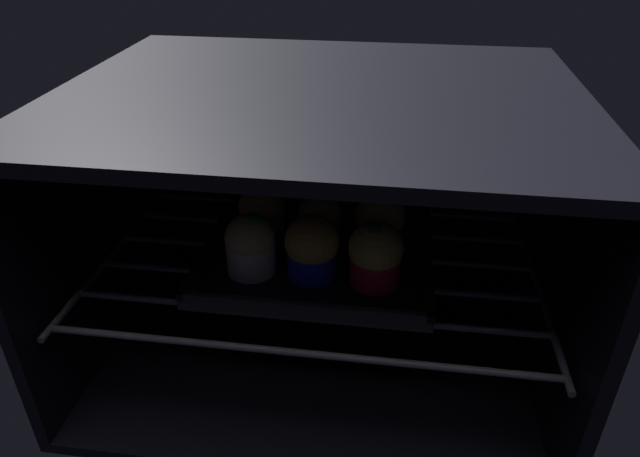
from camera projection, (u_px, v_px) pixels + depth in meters
oven_cavity at (325, 215)px, 77.02cm from camera, size 59.00×47.00×37.00cm
oven_rack at (320, 253)px, 75.14cm from camera, size 54.80×42.00×0.80cm
baking_tray at (320, 247)px, 74.29cm from camera, size 28.33×28.33×2.20cm
muffin_row0_col0 at (250, 245)px, 67.11cm from camera, size 5.93×5.93×7.76cm
muffin_row0_col1 at (311, 248)px, 66.42cm from camera, size 6.38×6.38×7.71cm
muffin_row0_col2 at (376, 254)px, 65.05cm from camera, size 6.31×6.31×7.95cm
muffin_row1_col0 at (262, 215)px, 73.09cm from camera, size 5.90×5.90×7.78cm
muffin_row1_col1 at (320, 222)px, 72.08cm from camera, size 5.82×5.82×7.60cm
muffin_row1_col2 at (380, 221)px, 71.05cm from camera, size 6.20×6.20×8.75cm
muffin_row2_col0 at (274, 191)px, 79.05cm from camera, size 6.18×6.18×7.69cm
muffin_row2_col1 at (325, 193)px, 78.30cm from camera, size 6.01×6.01×7.65cm
muffin_row2_col2 at (381, 196)px, 77.61cm from camera, size 5.84×5.84×7.75cm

